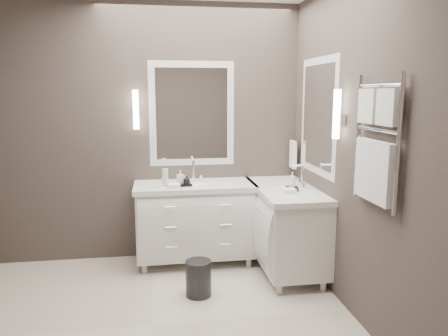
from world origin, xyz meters
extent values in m
cube|color=beige|center=(0.00, 0.00, -0.01)|extent=(3.20, 3.00, 0.01)
cube|color=#413934|center=(0.00, 1.50, 1.35)|extent=(3.20, 0.01, 2.70)
cube|color=#413934|center=(0.00, -1.50, 1.35)|extent=(3.20, 0.01, 2.70)
cube|color=#413934|center=(1.60, 0.00, 1.35)|extent=(0.01, 3.00, 2.70)
cube|color=white|center=(0.45, 1.23, 0.45)|extent=(1.20, 0.55, 0.70)
cube|color=white|center=(0.45, 1.23, 0.82)|extent=(1.24, 0.59, 0.05)
ellipsoid|color=white|center=(0.45, 1.23, 0.81)|extent=(0.36, 0.28, 0.12)
cylinder|color=white|center=(0.45, 1.39, 0.96)|extent=(0.02, 0.02, 0.22)
cube|color=white|center=(1.33, 0.90, 0.45)|extent=(0.55, 1.20, 0.70)
cube|color=white|center=(1.33, 0.90, 0.82)|extent=(0.59, 1.24, 0.05)
ellipsoid|color=white|center=(1.33, 0.90, 0.81)|extent=(0.36, 0.28, 0.12)
cylinder|color=white|center=(1.49, 0.90, 0.96)|extent=(0.02, 0.02, 0.22)
cube|color=white|center=(0.45, 1.49, 1.55)|extent=(0.90, 0.02, 1.10)
cube|color=white|center=(0.45, 1.49, 1.55)|extent=(0.77, 0.02, 0.96)
cube|color=white|center=(1.59, 0.80, 1.55)|extent=(0.02, 0.90, 1.10)
cube|color=white|center=(1.59, 0.80, 1.55)|extent=(0.02, 0.90, 0.96)
cube|color=white|center=(-0.13, 1.43, 1.55)|extent=(0.05, 0.05, 0.10)
cylinder|color=white|center=(-0.13, 1.43, 1.60)|extent=(0.06, 0.06, 0.40)
cube|color=white|center=(1.53, 0.22, 1.55)|extent=(0.05, 0.05, 0.10)
cylinder|color=white|center=(1.53, 0.22, 1.60)|extent=(0.06, 0.06, 0.40)
cylinder|color=white|center=(1.55, 1.36, 1.25)|extent=(0.02, 0.22, 0.02)
cube|color=white|center=(1.54, 1.36, 1.11)|extent=(0.03, 0.17, 0.30)
cylinder|color=white|center=(1.56, -0.68, 1.45)|extent=(0.03, 0.03, 0.90)
cylinder|color=white|center=(1.56, -0.12, 1.45)|extent=(0.03, 0.03, 0.90)
cube|color=white|center=(1.55, -0.53, 1.68)|extent=(0.06, 0.22, 0.24)
cube|color=white|center=(1.55, -0.27, 1.68)|extent=(0.06, 0.22, 0.24)
cube|color=white|center=(1.55, -0.40, 1.24)|extent=(0.06, 0.46, 0.42)
cylinder|color=black|center=(0.40, 0.45, 0.16)|extent=(0.26, 0.26, 0.32)
cube|color=black|center=(0.33, 1.13, 0.86)|extent=(0.17, 0.14, 0.02)
cube|color=black|center=(1.35, 0.79, 0.86)|extent=(0.15, 0.18, 0.02)
cylinder|color=silver|center=(0.15, 1.13, 0.94)|extent=(0.07, 0.07, 0.18)
imported|color=white|center=(0.30, 1.15, 0.94)|extent=(0.08, 0.08, 0.13)
imported|color=black|center=(0.36, 1.10, 0.92)|extent=(0.08, 0.08, 0.09)
imported|color=white|center=(1.35, 0.79, 0.95)|extent=(0.06, 0.06, 0.15)
camera|label=1|loc=(0.07, -3.16, 1.77)|focal=35.00mm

